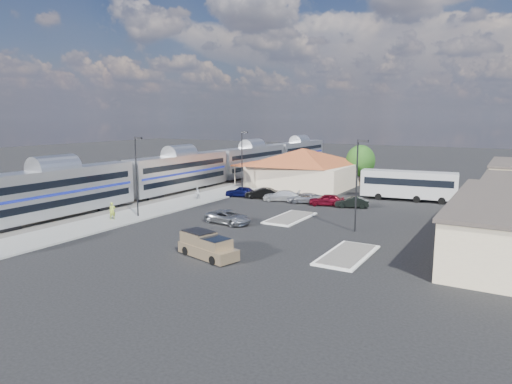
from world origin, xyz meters
The scene contains 23 objects.
ground centered at (0.00, 0.00, 0.00)m, with size 280.00×280.00×0.00m, color black.
railbed centered at (-21.00, 8.00, 0.06)m, with size 16.00×100.00×0.12m, color #4C4944.
platform centered at (-12.00, 6.00, 0.09)m, with size 5.50×92.00×0.18m, color gray.
passenger_train centered at (-18.00, 9.87, 2.87)m, with size 3.00×104.00×5.55m.
freight_cars centered at (-24.00, 1.07, 1.93)m, with size 2.80×46.00×4.00m.
station_depot centered at (-4.56, 24.00, 3.13)m, with size 18.35×12.24×6.20m.
traffic_island_south centered at (4.00, 2.00, 0.10)m, with size 3.30×7.50×0.21m.
traffic_island_north centered at (14.00, -8.00, 0.10)m, with size 3.30×7.50×0.21m.
lamp_plat_s centered at (-10.90, -6.00, 5.34)m, with size 1.08×0.25×9.00m.
lamp_plat_n centered at (-10.90, 16.00, 5.34)m, with size 1.08×0.25×9.00m.
lamp_lot centered at (12.10, 0.00, 5.34)m, with size 1.08×0.25×9.00m.
tree_depot centered at (3.00, 30.00, 4.02)m, with size 4.71×4.71×6.63m.
pickup_truck centered at (4.46, -13.98, 0.89)m, with size 5.78×3.37×1.88m.
suv centered at (-0.62, -3.45, 0.72)m, with size 2.38×5.17×1.44m, color #95989C.
coach_bus centered at (12.77, 20.02, 2.27)m, with size 12.50×4.12×3.94m.
person_a centered at (-12.06, -8.71, 1.12)m, with size 0.68×0.45×1.87m, color #C0DC44.
person_b centered at (-11.89, 5.93, 1.04)m, with size 0.83×0.65×1.71m, color silver.
parked_car_a centered at (-8.12, 11.08, 0.75)m, with size 1.76×4.38×1.49m, color #0D0F42.
parked_car_b centered at (-4.92, 11.38, 0.74)m, with size 1.56×4.49×1.48m, color black.
parked_car_c centered at (-1.72, 11.08, 0.72)m, with size 2.03×4.98×1.45m, color white.
parked_car_d centered at (1.48, 11.38, 0.65)m, with size 2.16×4.67×1.30m, color #989AA1.
parked_car_e centered at (4.68, 11.08, 0.76)m, with size 1.79×4.45×1.52m, color maroon.
parked_car_f centered at (7.88, 11.38, 0.68)m, with size 1.44×4.12×1.36m, color black.
Camera 1 is at (25.49, -42.46, 11.14)m, focal length 32.00 mm.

